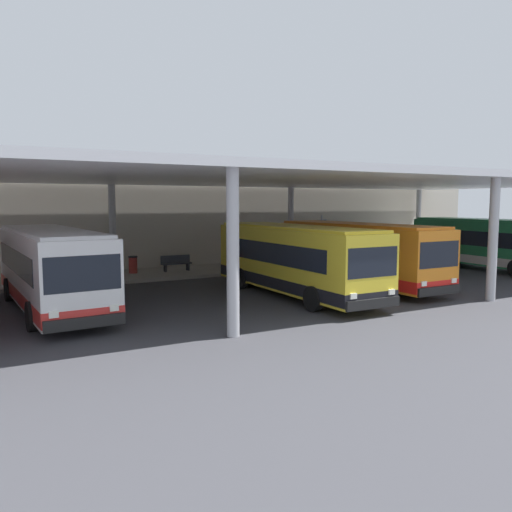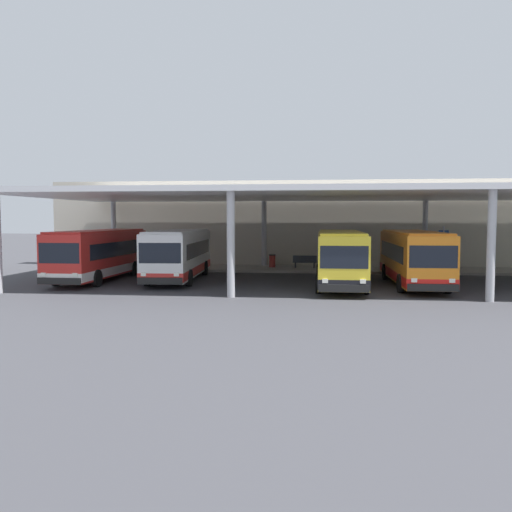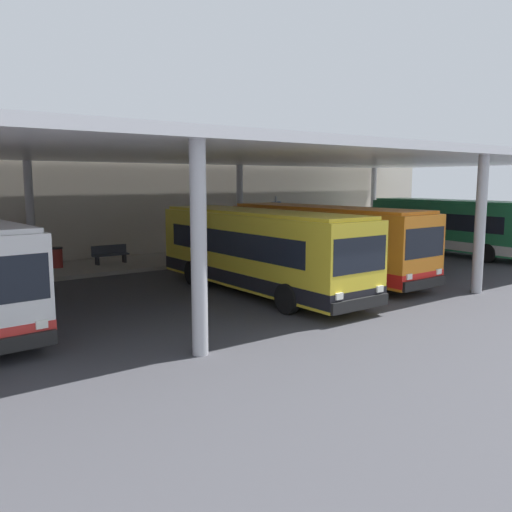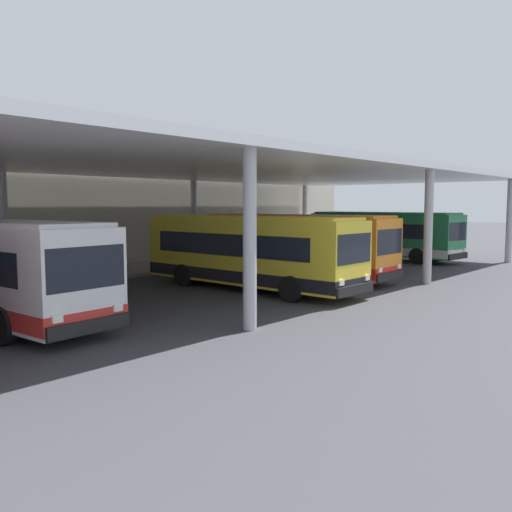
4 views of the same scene
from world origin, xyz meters
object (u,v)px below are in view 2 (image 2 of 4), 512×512
at_px(bus_far_bay, 413,257).
at_px(banner_sign, 443,245).
at_px(bus_nearest_bay, 99,254).
at_px(bench_waiting, 305,261).
at_px(bus_second_bay, 179,254).
at_px(bus_middle_bay, 340,258).
at_px(trash_bin, 272,261).

xyz_separation_m(bus_far_bay, banner_sign, (3.36, 7.60, 0.32)).
bearing_deg(bus_nearest_bay, bench_waiting, 32.25).
bearing_deg(banner_sign, bus_second_bay, -159.90).
distance_m(bus_middle_bay, trash_bin, 10.74).
relative_size(bus_far_bay, trash_bin, 10.78).
height_order(trash_bin, banner_sign, banner_sign).
xyz_separation_m(trash_bin, banner_sign, (12.37, -1.16, 1.30)).
distance_m(bench_waiting, banner_sign, 10.01).
bearing_deg(bus_second_bay, bench_waiting, 43.38).
bearing_deg(bus_far_bay, bus_nearest_bay, 178.68).
xyz_separation_m(bus_middle_bay, banner_sign, (7.61, 8.41, 0.32)).
xyz_separation_m(bench_waiting, banner_sign, (9.88, -0.88, 1.32)).
xyz_separation_m(bus_far_bay, bench_waiting, (-6.52, 8.47, -0.99)).
height_order(bus_second_bay, banner_sign, banner_sign).
relative_size(bus_middle_bay, bus_far_bay, 1.00).
bearing_deg(bus_second_bay, bus_middle_bay, -11.04).
xyz_separation_m(bus_middle_bay, bus_far_bay, (4.25, 0.82, 0.00)).
distance_m(bus_middle_bay, bus_far_bay, 4.32).
bearing_deg(bus_far_bay, bus_second_bay, 175.43).
height_order(bus_nearest_bay, bus_second_bay, same).
distance_m(bus_middle_bay, banner_sign, 11.35).
bearing_deg(bus_second_bay, bus_far_bay, -4.57).
bearing_deg(bus_nearest_bay, banner_sign, 17.55).
bearing_deg(trash_bin, bus_middle_bay, -63.53).
height_order(bus_second_bay, trash_bin, bus_second_bay).
bearing_deg(bus_middle_bay, bus_second_bay, 168.96).
relative_size(bus_far_bay, banner_sign, 3.30).
bearing_deg(bus_nearest_bay, bus_far_bay, -1.32).
height_order(bus_middle_bay, banner_sign, banner_sign).
distance_m(bus_second_bay, bus_middle_bay, 10.23).
height_order(bus_middle_bay, trash_bin, bus_middle_bay).
xyz_separation_m(bus_nearest_bay, bus_far_bay, (19.25, -0.44, 0.00)).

